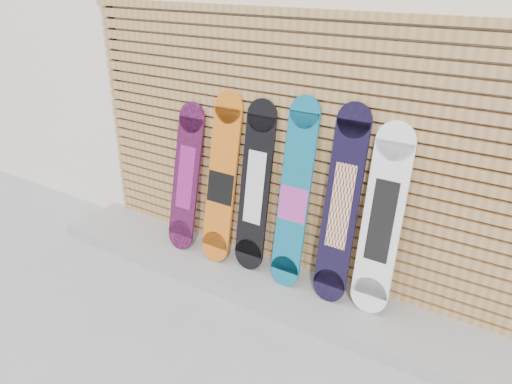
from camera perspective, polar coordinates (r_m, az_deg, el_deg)
ground at (r=3.91m, az=-1.12°, el=-16.70°), size 80.00×80.00×0.00m
building at (r=6.09m, az=22.38°, el=15.50°), size 12.00×5.00×3.60m
concrete_step at (r=4.39m, az=2.22°, el=-10.46°), size 4.60×0.70×0.12m
slat_wall at (r=4.09m, az=4.56°, el=4.88°), size 4.26×0.08×2.29m
snowboard_0 at (r=4.63m, az=-7.99°, el=1.64°), size 0.28×0.35×1.36m
snowboard_1 at (r=4.36m, az=-3.95°, el=1.31°), size 0.28×0.34×1.51m
snowboard_2 at (r=4.22m, az=-0.09°, el=0.51°), size 0.28×0.28×1.48m
snowboard_3 at (r=4.01m, az=4.40°, el=-0.47°), size 0.26×0.33×1.56m
snowboard_4 at (r=3.85m, az=9.71°, el=-1.63°), size 0.27×0.32×1.57m
snowboard_5 at (r=3.79m, az=14.19°, el=-3.27°), size 0.29×0.29×1.48m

